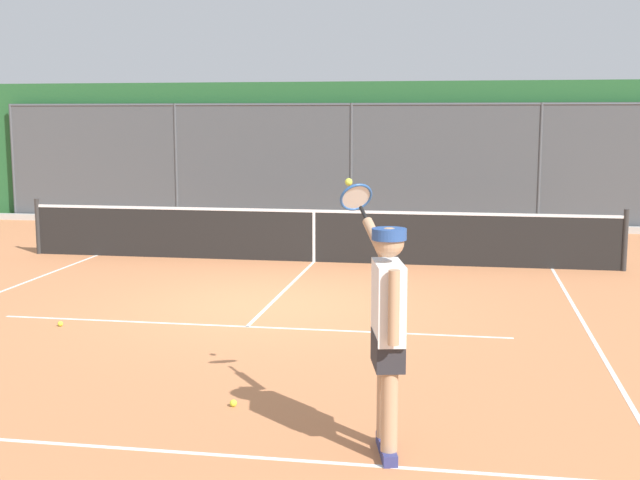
% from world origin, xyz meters
% --- Properties ---
extents(ground_plane, '(60.00, 60.00, 0.00)m').
position_xyz_m(ground_plane, '(0.00, 0.00, 0.00)').
color(ground_plane, '#C67A4C').
extents(court_line_markings, '(8.51, 8.82, 0.01)m').
position_xyz_m(court_line_markings, '(0.00, 1.59, 0.00)').
color(court_line_markings, white).
rests_on(court_line_markings, ground).
extents(fence_backdrop, '(20.59, 1.37, 3.47)m').
position_xyz_m(fence_backdrop, '(0.00, -9.35, 1.72)').
color(fence_backdrop, '#474C51').
rests_on(fence_backdrop, ground).
extents(tennis_net, '(10.93, 0.09, 1.07)m').
position_xyz_m(tennis_net, '(0.00, -3.62, 0.49)').
color(tennis_net, '#2D2D2D').
rests_on(tennis_net, ground).
extents(tennis_player, '(0.69, 1.39, 2.10)m').
position_xyz_m(tennis_player, '(-2.10, 4.92, 1.08)').
color(tennis_player, navy).
rests_on(tennis_player, ground).
extents(tennis_ball_mid_court, '(0.07, 0.07, 0.07)m').
position_xyz_m(tennis_ball_mid_court, '(2.34, 1.60, 0.03)').
color(tennis_ball_mid_court, '#CCDB33').
rests_on(tennis_ball_mid_court, ground).
extents(tennis_ball_by_sideline, '(0.07, 0.07, 0.07)m').
position_xyz_m(tennis_ball_by_sideline, '(-0.62, 4.09, 0.03)').
color(tennis_ball_by_sideline, '#CCDB33').
rests_on(tennis_ball_by_sideline, ground).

